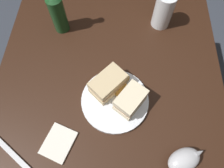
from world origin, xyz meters
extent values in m
plane|color=#333842|center=(0.00, 0.00, 0.00)|extent=(6.00, 6.00, 0.00)
cube|color=black|center=(0.00, 0.00, 0.35)|extent=(1.14, 0.87, 0.71)
cylinder|color=white|center=(-0.11, -0.03, 0.72)|extent=(0.24, 0.24, 0.02)
cube|color=beige|center=(-0.12, -0.08, 0.74)|extent=(0.13, 0.12, 0.03)
cube|color=#8C5B3D|center=(-0.12, -0.08, 0.76)|extent=(0.12, 0.11, 0.02)
cube|color=beige|center=(-0.12, -0.08, 0.78)|extent=(0.13, 0.12, 0.03)
cube|color=#CCB284|center=(-0.06, 0.00, 0.74)|extent=(0.14, 0.14, 0.03)
cube|color=#B27A4C|center=(-0.06, 0.00, 0.76)|extent=(0.13, 0.13, 0.01)
cube|color=#CCB284|center=(-0.06, 0.00, 0.78)|extent=(0.14, 0.14, 0.03)
cube|color=gold|center=(-0.03, -0.02, 0.73)|extent=(0.04, 0.02, 0.02)
cube|color=#B77F33|center=(-0.08, -0.10, 0.73)|extent=(0.04, 0.04, 0.02)
cube|color=gold|center=(-0.07, -0.05, 0.73)|extent=(0.05, 0.05, 0.02)
cube|color=gold|center=(-0.08, -0.06, 0.73)|extent=(0.06, 0.04, 0.02)
cube|color=#B77F33|center=(-0.04, -0.06, 0.73)|extent=(0.06, 0.04, 0.02)
cylinder|color=white|center=(0.26, -0.21, 0.78)|extent=(0.08, 0.08, 0.15)
cylinder|color=#C67014|center=(0.26, -0.21, 0.75)|extent=(0.07, 0.07, 0.09)
cylinder|color=#B7B7BC|center=(-0.30, -0.24, 0.72)|extent=(0.04, 0.04, 0.02)
ellipsoid|color=#B7B7BC|center=(-0.30, -0.24, 0.75)|extent=(0.11, 0.12, 0.05)
ellipsoid|color=#381E0F|center=(-0.30, -0.24, 0.76)|extent=(0.09, 0.10, 0.02)
cone|color=#B7B7BC|center=(-0.28, -0.29, 0.76)|extent=(0.03, 0.04, 0.02)
cylinder|color=#19421E|center=(0.22, 0.22, 0.79)|extent=(0.06, 0.06, 0.16)
cube|color=silver|center=(-0.27, 0.15, 0.71)|extent=(0.13, 0.12, 0.01)
cube|color=silver|center=(-0.31, 0.29, 0.71)|extent=(0.12, 0.16, 0.01)
camera|label=1|loc=(-0.36, -0.03, 1.39)|focal=31.97mm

